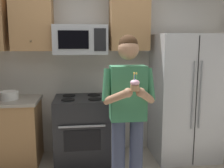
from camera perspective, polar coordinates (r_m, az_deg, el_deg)
The scene contains 8 objects.
wall_back at distance 3.88m, azimuth -4.84°, elevation 3.67°, with size 4.40×0.10×2.60m, color beige.
oven_range at distance 3.67m, azimuth -6.79°, elevation -10.12°, with size 0.76×0.70×0.93m.
microwave at distance 3.58m, azimuth -7.19°, elevation 9.91°, with size 0.74×0.41×0.40m.
refrigerator at distance 3.82m, azimuth 16.24°, elevation -2.83°, with size 0.90×0.75×1.80m.
cabinet_row_upper at distance 3.69m, azimuth -16.47°, elevation 13.16°, with size 2.78×0.36×0.76m.
bowl_large_white at distance 3.67m, azimuth -22.30°, elevation -2.35°, with size 0.24×0.24×0.11m.
person at distance 2.70m, azimuth 3.64°, elevation -5.31°, with size 0.60×0.48×1.76m.
cupcake at distance 2.32m, azimuth 5.22°, elevation -0.20°, with size 0.09×0.09×0.17m.
Camera 1 is at (-0.15, -2.10, 1.67)m, focal length 40.25 mm.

